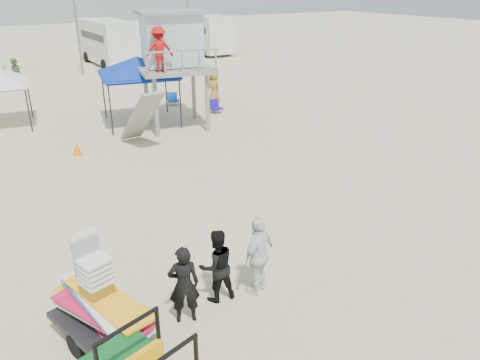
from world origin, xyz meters
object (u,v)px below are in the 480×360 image
man_left (184,285)px  canopy_blue (137,60)px  lifeguard_tower (170,44)px  surf_trailer (99,304)px

man_left → canopy_blue: (4.42, 13.24, 2.04)m
man_left → canopy_blue: canopy_blue is taller
man_left → lifeguard_tower: (5.41, 11.91, 2.76)m
surf_trailer → lifeguard_tower: bearing=59.2°
man_left → lifeguard_tower: 13.37m
surf_trailer → canopy_blue: (5.94, 12.94, 2.05)m
surf_trailer → man_left: bearing=-11.2°
lifeguard_tower → man_left: bearing=-114.4°
lifeguard_tower → canopy_blue: lifeguard_tower is taller
lifeguard_tower → canopy_blue: size_ratio=1.29×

